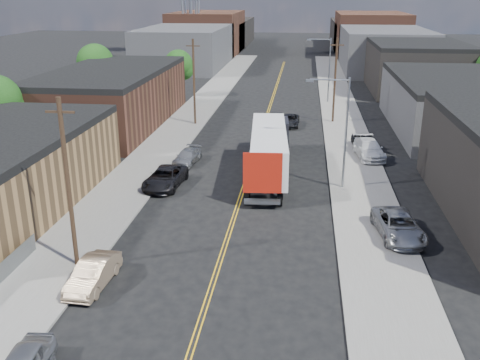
% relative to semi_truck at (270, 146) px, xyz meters
% --- Properties ---
extents(ground, '(260.00, 260.00, 0.00)m').
position_rel_semi_truck_xyz_m(ground, '(-1.86, 31.94, -2.47)').
color(ground, black).
rests_on(ground, ground).
extents(centerline, '(0.32, 120.00, 0.01)m').
position_rel_semi_truck_xyz_m(centerline, '(-1.86, 16.94, -2.46)').
color(centerline, gold).
rests_on(centerline, ground).
extents(sidewalk_left, '(5.00, 140.00, 0.15)m').
position_rel_semi_truck_xyz_m(sidewalk_left, '(-11.36, 16.94, -2.39)').
color(sidewalk_left, slate).
rests_on(sidewalk_left, ground).
extents(sidewalk_right, '(5.00, 140.00, 0.15)m').
position_rel_semi_truck_xyz_m(sidewalk_right, '(7.64, 16.94, -2.39)').
color(sidewalk_right, slate).
rests_on(sidewalk_right, ground).
extents(warehouse_brown, '(12.00, 26.00, 6.60)m').
position_rel_semi_truck_xyz_m(warehouse_brown, '(-19.86, 15.94, 0.83)').
color(warehouse_brown, '#4F2C1F').
rests_on(warehouse_brown, ground).
extents(industrial_right_b, '(14.00, 24.00, 6.10)m').
position_rel_semi_truck_xyz_m(industrial_right_b, '(20.14, 17.94, 0.58)').
color(industrial_right_b, '#363638').
rests_on(industrial_right_b, ground).
extents(industrial_right_c, '(14.00, 22.00, 7.60)m').
position_rel_semi_truck_xyz_m(industrial_right_c, '(20.14, 43.94, 1.33)').
color(industrial_right_c, black).
rests_on(industrial_right_c, ground).
extents(skyline_left_a, '(16.00, 30.00, 8.00)m').
position_rel_semi_truck_xyz_m(skyline_left_a, '(-21.86, 66.94, 1.53)').
color(skyline_left_a, '#363638').
rests_on(skyline_left_a, ground).
extents(skyline_right_a, '(16.00, 30.00, 8.00)m').
position_rel_semi_truck_xyz_m(skyline_right_a, '(18.14, 66.94, 1.53)').
color(skyline_right_a, '#363638').
rests_on(skyline_right_a, ground).
extents(skyline_left_b, '(16.00, 26.00, 10.00)m').
position_rel_semi_truck_xyz_m(skyline_left_b, '(-21.86, 91.94, 2.53)').
color(skyline_left_b, '#4F2C1F').
rests_on(skyline_left_b, ground).
extents(skyline_right_b, '(16.00, 26.00, 10.00)m').
position_rel_semi_truck_xyz_m(skyline_right_b, '(18.14, 91.94, 2.53)').
color(skyline_right_b, '#4F2C1F').
rests_on(skyline_right_b, ground).
extents(skyline_left_c, '(16.00, 40.00, 7.00)m').
position_rel_semi_truck_xyz_m(skyline_left_c, '(-21.86, 111.94, 1.03)').
color(skyline_left_c, black).
rests_on(skyline_left_c, ground).
extents(skyline_right_c, '(16.00, 40.00, 7.00)m').
position_rel_semi_truck_xyz_m(skyline_right_c, '(18.14, 111.94, 1.03)').
color(skyline_right_c, black).
rests_on(skyline_right_c, ground).
extents(streetlight_near, '(3.39, 0.25, 9.00)m').
position_rel_semi_truck_xyz_m(streetlight_near, '(5.74, -3.06, 2.86)').
color(streetlight_near, gray).
rests_on(streetlight_near, ground).
extents(streetlight_far, '(3.39, 0.25, 9.00)m').
position_rel_semi_truck_xyz_m(streetlight_far, '(5.74, 31.94, 2.86)').
color(streetlight_far, gray).
rests_on(streetlight_far, ground).
extents(utility_pole_left_near, '(1.60, 0.26, 10.00)m').
position_rel_semi_truck_xyz_m(utility_pole_left_near, '(-10.06, -18.06, 2.67)').
color(utility_pole_left_near, black).
rests_on(utility_pole_left_near, ground).
extents(utility_pole_left_far, '(1.60, 0.26, 10.00)m').
position_rel_semi_truck_xyz_m(utility_pole_left_far, '(-10.06, 16.94, 2.67)').
color(utility_pole_left_far, black).
rests_on(utility_pole_left_far, ground).
extents(utility_pole_right, '(1.60, 0.26, 10.00)m').
position_rel_semi_truck_xyz_m(utility_pole_right, '(6.34, 19.94, 2.67)').
color(utility_pole_right, black).
rests_on(utility_pole_right, ground).
extents(tree_left_mid, '(5.10, 5.04, 8.37)m').
position_rel_semi_truck_xyz_m(tree_left_mid, '(-25.80, 26.94, 3.01)').
color(tree_left_mid, black).
rests_on(tree_left_mid, ground).
extents(tree_left_far, '(4.35, 4.20, 6.97)m').
position_rel_semi_truck_xyz_m(tree_left_far, '(-15.80, 33.94, 2.10)').
color(tree_left_far, black).
rests_on(tree_left_far, ground).
extents(semi_truck, '(3.75, 16.70, 4.33)m').
position_rel_semi_truck_xyz_m(semi_truck, '(0.00, 0.00, 0.00)').
color(semi_truck, silver).
rests_on(semi_truck, ground).
extents(car_left_b, '(1.82, 4.60, 1.49)m').
position_rel_semi_truck_xyz_m(car_left_b, '(-8.26, -20.06, -1.72)').
color(car_left_b, '#927A60').
rests_on(car_left_b, ground).
extents(car_left_c, '(3.02, 5.79, 1.56)m').
position_rel_semi_truck_xyz_m(car_left_c, '(-8.26, -4.38, -1.69)').
color(car_left_c, black).
rests_on(car_left_c, ground).
extents(car_left_d, '(2.33, 4.60, 1.28)m').
position_rel_semi_truck_xyz_m(car_left_d, '(-7.79, 2.00, -1.83)').
color(car_left_d, gray).
rests_on(car_left_d, ground).
extents(car_right_lot_a, '(3.26, 5.83, 1.54)m').
position_rel_semi_truck_xyz_m(car_right_lot_a, '(9.14, -12.06, -1.55)').
color(car_right_lot_a, gray).
rests_on(car_right_lot_a, sidewalk_right).
extents(car_right_lot_b, '(3.01, 5.91, 1.64)m').
position_rel_semi_truck_xyz_m(car_right_lot_b, '(9.10, 5.53, -1.50)').
color(car_right_lot_b, silver).
rests_on(car_right_lot_b, sidewalk_right).
extents(car_right_lot_c, '(3.05, 4.65, 1.47)m').
position_rel_semi_truck_xyz_m(car_right_lot_c, '(9.13, 8.42, -1.58)').
color(car_right_lot_c, black).
rests_on(car_right_lot_c, sidewalk_right).
extents(car_ahead_truck, '(2.32, 4.81, 1.32)m').
position_rel_semi_truck_xyz_m(car_ahead_truck, '(1.18, 17.61, -1.81)').
color(car_ahead_truck, black).
rests_on(car_ahead_truck, ground).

